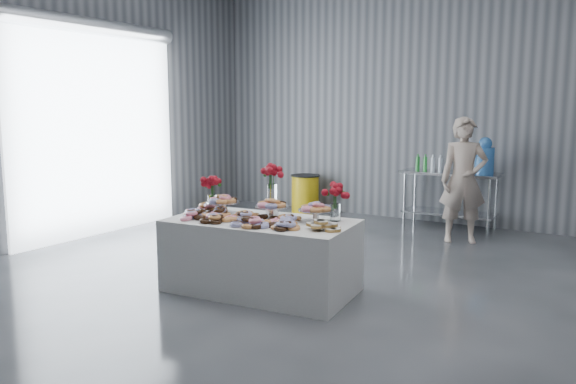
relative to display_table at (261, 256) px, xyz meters
name	(u,v)px	position (x,y,z in m)	size (l,w,h in m)	color
ground	(287,297)	(0.34, -0.03, -0.38)	(9.00, 9.00, 0.00)	#33353A
room_walls	(267,31)	(0.06, 0.04, 2.26)	(8.04, 9.04, 4.02)	gray
display_table	(261,256)	(0.00, 0.00, 0.00)	(1.90, 1.00, 0.75)	white
prep_table	(450,190)	(0.81, 4.07, 0.24)	(1.50, 0.60, 0.90)	silver
donut_mounds	(258,217)	(0.00, -0.05, 0.42)	(1.80, 0.80, 0.09)	#DB8C50
cake_stand_left	(223,201)	(-0.56, 0.09, 0.52)	(0.36, 0.36, 0.17)	silver
cake_stand_mid	(272,205)	(0.03, 0.15, 0.52)	(0.36, 0.36, 0.17)	silver
cake_stand_right	(316,209)	(0.53, 0.21, 0.52)	(0.36, 0.36, 0.17)	silver
danish_pile	(323,224)	(0.76, -0.07, 0.43)	(0.48, 0.48, 0.11)	silver
bouquet_left	(212,184)	(-0.77, 0.17, 0.67)	(0.26, 0.26, 0.42)	white
bouquet_right	(335,192)	(0.67, 0.37, 0.67)	(0.26, 0.26, 0.42)	white
bouquet_center	(272,179)	(-0.09, 0.34, 0.75)	(0.26, 0.26, 0.57)	silver
water_jug	(485,157)	(1.31, 4.07, 0.77)	(0.28, 0.28, 0.55)	#428DE2
drink_bottles	(429,163)	(0.49, 3.97, 0.66)	(0.54, 0.08, 0.27)	#268C33
person	(463,180)	(1.21, 3.27, 0.51)	(0.64, 0.42, 1.77)	#CC8C93
trash_barrel	(305,194)	(-1.81, 4.07, -0.03)	(0.53, 0.53, 0.68)	gold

